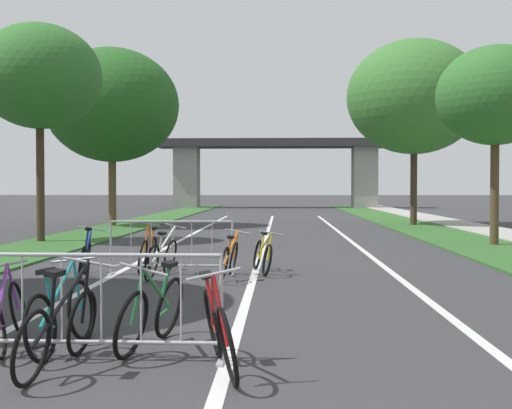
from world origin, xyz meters
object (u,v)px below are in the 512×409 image
(bicycle_orange_10, at_px, (229,259))
(bicycle_blue_9, at_px, (85,258))
(bicycle_black_6, at_px, (60,330))
(bicycle_green_8, at_px, (152,313))
(bicycle_orange_0, at_px, (148,253))
(tree_left_cypress_far, at_px, (112,105))
(tree_right_oak_mid, at_px, (414,97))
(bicycle_white_2, at_px, (162,257))
(crowd_barrier_nearest, at_px, (101,307))
(tree_right_oak_near, at_px, (495,96))
(bicycle_teal_1, at_px, (62,315))
(tree_left_pine_near, at_px, (40,77))
(bicycle_yellow_5, at_px, (263,255))
(crowd_barrier_second, at_px, (172,248))
(bicycle_red_4, at_px, (219,330))
(bicycle_purple_7, at_px, (7,314))

(bicycle_orange_10, bearing_deg, bicycle_blue_9, -176.28)
(bicycle_black_6, bearing_deg, bicycle_green_8, 56.98)
(bicycle_orange_0, xyz_separation_m, bicycle_blue_9, (-1.00, -0.91, -0.02))
(tree_left_cypress_far, height_order, tree_right_oak_mid, tree_right_oak_mid)
(bicycle_white_2, bearing_deg, crowd_barrier_nearest, -77.34)
(bicycle_white_2, bearing_deg, tree_right_oak_near, 48.70)
(bicycle_teal_1, height_order, bicycle_blue_9, bicycle_blue_9)
(bicycle_green_8, bearing_deg, bicycle_orange_10, -81.58)
(bicycle_white_2, height_order, bicycle_black_6, bicycle_black_6)
(bicycle_orange_0, relative_size, bicycle_black_6, 0.94)
(bicycle_teal_1, relative_size, bicycle_white_2, 0.95)
(tree_left_pine_near, distance_m, bicycle_yellow_5, 10.96)
(crowd_barrier_second, height_order, bicycle_red_4, crowd_barrier_second)
(bicycle_purple_7, height_order, bicycle_green_8, bicycle_green_8)
(bicycle_orange_0, bearing_deg, bicycle_black_6, 94.50)
(bicycle_black_6, bearing_deg, tree_left_pine_near, 116.45)
(tree_right_oak_near, distance_m, bicycle_orange_10, 10.88)
(tree_left_cypress_far, distance_m, bicycle_orange_10, 18.29)
(tree_right_oak_mid, relative_size, crowd_barrier_second, 3.38)
(tree_left_cypress_far, relative_size, bicycle_teal_1, 4.61)
(bicycle_orange_0, bearing_deg, bicycle_yellow_5, 178.32)
(bicycle_purple_7, bearing_deg, bicycle_orange_0, 77.31)
(bicycle_red_4, height_order, bicycle_purple_7, bicycle_red_4)
(crowd_barrier_second, bearing_deg, bicycle_white_2, -104.00)
(crowd_barrier_nearest, distance_m, crowd_barrier_second, 6.42)
(tree_left_pine_near, height_order, bicycle_black_6, tree_left_pine_near)
(tree_right_oak_near, relative_size, bicycle_green_8, 3.43)
(tree_left_cypress_far, xyz_separation_m, bicycle_white_2, (5.07, -16.36, -4.84))
(bicycle_teal_1, height_order, bicycle_black_6, bicycle_black_6)
(crowd_barrier_nearest, bearing_deg, bicycle_green_8, 49.60)
(tree_left_pine_near, height_order, tree_right_oak_mid, tree_right_oak_mid)
(bicycle_orange_0, distance_m, bicycle_teal_1, 6.48)
(crowd_barrier_nearest, relative_size, bicycle_yellow_5, 1.42)
(bicycle_purple_7, bearing_deg, tree_right_oak_mid, 58.52)
(tree_right_oak_near, bearing_deg, bicycle_purple_7, -125.48)
(bicycle_yellow_5, relative_size, bicycle_orange_10, 0.98)
(bicycle_yellow_5, bearing_deg, bicycle_white_2, 12.17)
(bicycle_orange_0, distance_m, bicycle_orange_10, 1.96)
(bicycle_blue_9, bearing_deg, bicycle_yellow_5, 3.75)
(bicycle_orange_10, bearing_deg, bicycle_white_2, -179.43)
(tree_left_cypress_far, bearing_deg, bicycle_green_8, -74.75)
(crowd_barrier_nearest, height_order, bicycle_purple_7, crowd_barrier_nearest)
(tree_left_cypress_far, relative_size, bicycle_green_8, 4.59)
(tree_right_oak_mid, height_order, bicycle_black_6, tree_right_oak_mid)
(tree_left_cypress_far, bearing_deg, bicycle_blue_9, -77.49)
(tree_left_cypress_far, xyz_separation_m, bicycle_teal_1, (5.03, -21.95, -4.86))
(tree_right_oak_near, height_order, bicycle_teal_1, tree_right_oak_near)
(tree_left_cypress_far, relative_size, crowd_barrier_nearest, 3.19)
(tree_left_cypress_far, xyz_separation_m, crowd_barrier_second, (5.18, -15.91, -4.71))
(tree_left_cypress_far, distance_m, bicycle_purple_7, 22.80)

